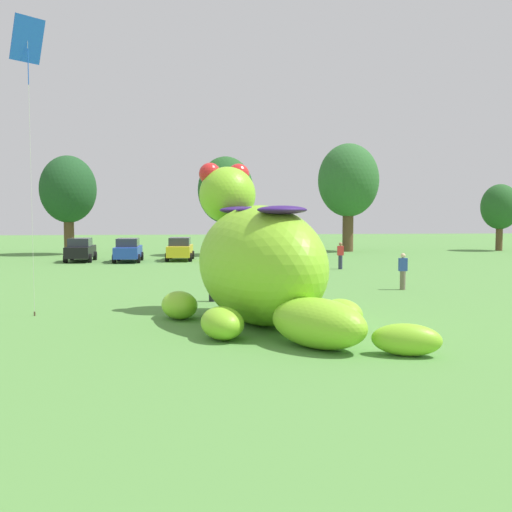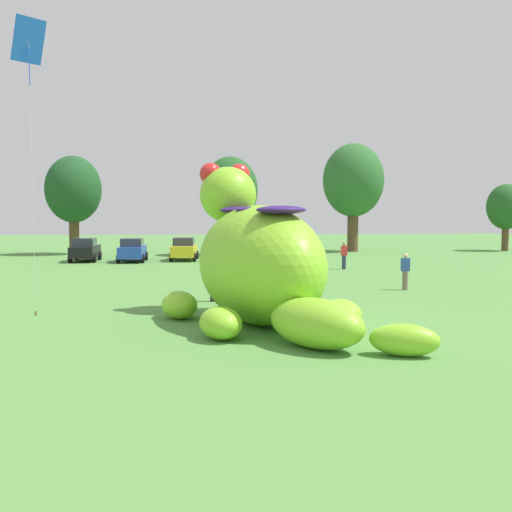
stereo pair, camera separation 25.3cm
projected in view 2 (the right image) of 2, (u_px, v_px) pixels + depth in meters
name	position (u px, v px, depth m)	size (l,w,h in m)	color
ground_plane	(299.00, 325.00, 19.76)	(160.00, 160.00, 0.00)	#568E42
giant_inflatable_creature	(259.00, 263.00, 19.81)	(7.59, 9.68, 5.42)	#8CD12D
car_black	(85.00, 250.00, 45.14)	(1.98, 4.12, 1.72)	black
car_blue	(132.00, 250.00, 44.78)	(1.96, 4.11, 1.72)	#2347B7
car_yellow	(184.00, 249.00, 46.08)	(2.13, 4.20, 1.72)	yellow
car_white	(240.00, 250.00, 45.08)	(2.37, 4.30, 1.72)	white
tree_left	(73.00, 190.00, 52.17)	(4.73, 4.73, 8.40)	brown
tree_mid_left	(230.00, 191.00, 51.26)	(4.65, 4.65, 8.25)	brown
tree_centre_left	(353.00, 181.00, 56.00)	(5.56, 5.56, 9.87)	brown
tree_centre	(506.00, 207.00, 57.08)	(3.51, 3.51, 6.23)	brown
spectator_near_inflatable	(213.00, 281.00, 24.85)	(0.38, 0.26, 1.71)	black
spectator_mid_field	(344.00, 256.00, 38.90)	(0.38, 0.26, 1.71)	#2D334C
spectator_by_cars	(405.00, 272.00, 28.52)	(0.38, 0.26, 1.71)	#726656
tethered_flying_kite	(29.00, 46.00, 20.87)	(1.13, 1.13, 10.18)	brown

